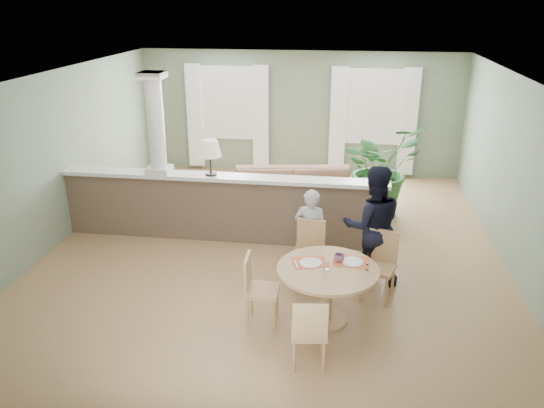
% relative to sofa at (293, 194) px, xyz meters
% --- Properties ---
extents(ground, '(8.00, 8.00, 0.00)m').
position_rel_sofa_xyz_m(ground, '(-0.14, -1.43, -0.41)').
color(ground, tan).
rests_on(ground, ground).
extents(room_shell, '(7.02, 8.02, 2.71)m').
position_rel_sofa_xyz_m(room_shell, '(-0.17, -0.80, 1.41)').
color(room_shell, gray).
rests_on(room_shell, ground).
extents(pony_wall, '(5.32, 0.38, 2.70)m').
position_rel_sofa_xyz_m(pony_wall, '(-1.13, -1.23, 0.30)').
color(pony_wall, brown).
rests_on(pony_wall, ground).
extents(sofa, '(2.92, 1.50, 0.81)m').
position_rel_sofa_xyz_m(sofa, '(0.00, 0.00, 0.00)').
color(sofa, '#89634B').
rests_on(sofa, ground).
extents(houseplant, '(1.96, 1.92, 1.65)m').
position_rel_sofa_xyz_m(houseplant, '(1.56, 0.50, 0.42)').
color(houseplant, '#255E26').
rests_on(houseplant, ground).
extents(dining_table, '(1.22, 1.22, 0.83)m').
position_rel_sofa_xyz_m(dining_table, '(0.77, -3.39, 0.18)').
color(dining_table, tan).
rests_on(dining_table, ground).
extents(chair_far_boy, '(0.46, 0.46, 0.91)m').
position_rel_sofa_xyz_m(chair_far_boy, '(0.48, -2.47, 0.10)').
color(chair_far_boy, tan).
rests_on(chair_far_boy, ground).
extents(chair_far_man, '(0.52, 0.52, 0.91)m').
position_rel_sofa_xyz_m(chair_far_man, '(1.43, -2.68, 0.10)').
color(chair_far_man, tan).
rests_on(chair_far_man, ground).
extents(chair_near, '(0.43, 0.43, 0.85)m').
position_rel_sofa_xyz_m(chair_near, '(0.62, -4.30, 0.06)').
color(chair_near, tan).
rests_on(chair_near, ground).
extents(chair_side, '(0.41, 0.41, 0.88)m').
position_rel_sofa_xyz_m(chair_side, '(-0.08, -3.50, 0.08)').
color(chair_side, tan).
rests_on(chair_side, ground).
extents(child_person, '(0.52, 0.38, 1.31)m').
position_rel_sofa_xyz_m(child_person, '(0.48, -2.23, 0.25)').
color(child_person, '#A8A9AD').
rests_on(child_person, ground).
extents(man_person, '(0.92, 0.76, 1.70)m').
position_rel_sofa_xyz_m(man_person, '(1.32, -2.31, 0.44)').
color(man_person, black).
rests_on(man_person, ground).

